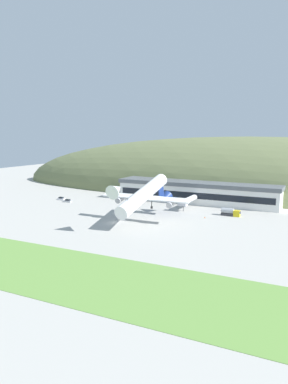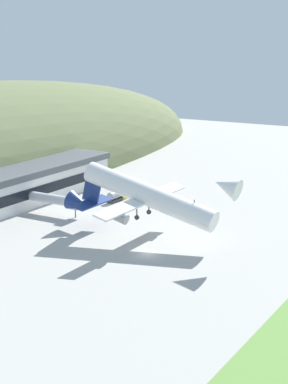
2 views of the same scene
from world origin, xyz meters
The scene contains 10 objects.
ground_plane centered at (0.00, 0.00, 0.00)m, with size 433.01×433.01×0.00m, color #ADAAA3.
grass_strip_foreground centered at (0.00, -49.26, 0.04)m, with size 389.71×29.56×0.08m, color #669342.
hill_backdrop centered at (29.31, 97.46, 0.00)m, with size 314.39×81.89×63.46m, color #667047.
terminal_building centered at (14.37, 56.70, 5.85)m, with size 79.33×21.88×10.34m.
jetway_0 centered at (15.84, 37.01, 3.99)m, with size 3.38×16.89×5.43m.
cargo_airplane centered at (9.57, 6.17, 10.33)m, with size 35.98×46.21×15.42m.
service_car_0 centered at (-49.24, 29.43, 0.67)m, with size 4.22×1.95×1.61m.
service_car_1 centered at (-42.81, 26.14, 0.61)m, with size 4.36×2.12×1.48m.
fuel_truck centered at (36.18, 31.57, 1.48)m, with size 7.78×2.45×3.16m.
traffic_cone_0 centered at (28.11, 23.11, 0.28)m, with size 0.52×0.52×0.58m.
Camera 1 is at (72.23, -118.01, 33.32)m, focal length 35.00 mm.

